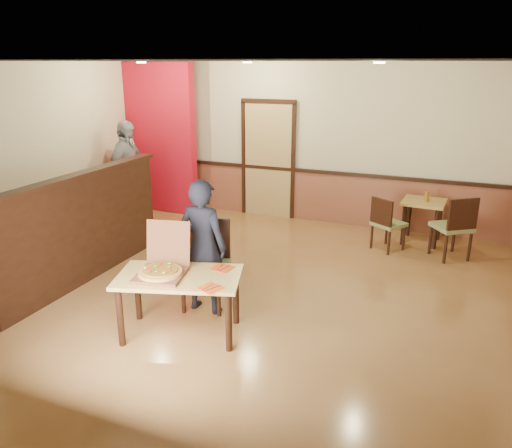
% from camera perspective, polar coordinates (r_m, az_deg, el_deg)
% --- Properties ---
extents(floor, '(7.00, 7.00, 0.00)m').
position_cam_1_polar(floor, '(6.28, -3.08, -8.34)').
color(floor, '#A4713F').
rests_on(floor, ground).
extents(ceiling, '(7.00, 7.00, 0.00)m').
position_cam_1_polar(ceiling, '(5.63, -3.58, 18.12)').
color(ceiling, black).
rests_on(ceiling, wall_back).
extents(wall_back, '(7.00, 0.00, 7.00)m').
position_cam_1_polar(wall_back, '(9.02, 6.34, 9.09)').
color(wall_back, beige).
rests_on(wall_back, floor).
extents(wall_left, '(0.00, 7.00, 7.00)m').
position_cam_1_polar(wall_left, '(7.93, -26.97, 6.00)').
color(wall_left, beige).
rests_on(wall_left, floor).
extents(wainscot_back, '(7.00, 0.04, 0.90)m').
position_cam_1_polar(wainscot_back, '(9.19, 6.08, 3.21)').
color(wainscot_back, brown).
rests_on(wainscot_back, floor).
extents(chair_rail_back, '(7.00, 0.06, 0.06)m').
position_cam_1_polar(chair_rail_back, '(9.06, 6.15, 6.05)').
color(chair_rail_back, black).
rests_on(chair_rail_back, wall_back).
extents(back_door, '(0.90, 0.06, 2.10)m').
position_cam_1_polar(back_door, '(9.29, 1.41, 7.26)').
color(back_door, tan).
rests_on(back_door, wall_back).
extents(booth_partition, '(0.20, 3.10, 1.44)m').
position_cam_1_polar(booth_partition, '(6.90, -19.14, -0.29)').
color(booth_partition, black).
rests_on(booth_partition, floor).
extents(red_accent_panel, '(1.60, 0.20, 2.78)m').
position_cam_1_polar(red_accent_panel, '(9.78, -11.31, 9.54)').
color(red_accent_panel, '#B30C21').
rests_on(red_accent_panel, floor).
extents(spot_a, '(0.14, 0.14, 0.02)m').
position_cam_1_polar(spot_a, '(8.35, -12.98, 17.56)').
color(spot_a, beige).
rests_on(spot_a, ceiling).
extents(spot_b, '(0.14, 0.14, 0.02)m').
position_cam_1_polar(spot_b, '(8.24, -0.98, 17.99)').
color(spot_b, beige).
rests_on(spot_b, ceiling).
extents(spot_c, '(0.14, 0.14, 0.02)m').
position_cam_1_polar(spot_c, '(6.66, 13.91, 17.47)').
color(spot_c, beige).
rests_on(spot_c, ceiling).
extents(main_table, '(1.43, 1.07, 0.68)m').
position_cam_1_polar(main_table, '(5.30, -8.75, -6.86)').
color(main_table, tan).
rests_on(main_table, floor).
extents(diner_chair, '(0.60, 0.60, 1.04)m').
position_cam_1_polar(diner_chair, '(5.93, -5.63, -4.08)').
color(diner_chair, olive).
rests_on(diner_chair, floor).
extents(side_chair_left, '(0.58, 0.58, 0.84)m').
position_cam_1_polar(side_chair_left, '(7.88, 14.67, 0.24)').
color(side_chair_left, olive).
rests_on(side_chair_left, floor).
extents(side_chair_right, '(0.67, 0.67, 0.97)m').
position_cam_1_polar(side_chair_right, '(7.80, 21.79, -0.12)').
color(side_chair_right, olive).
rests_on(side_chair_right, floor).
extents(side_table, '(0.68, 0.68, 0.69)m').
position_cam_1_polar(side_table, '(8.40, 18.55, 1.42)').
color(side_table, tan).
rests_on(side_table, floor).
extents(diner, '(0.59, 0.39, 1.58)m').
position_cam_1_polar(diner, '(5.71, -6.06, -2.59)').
color(diner, black).
rests_on(diner, floor).
extents(passerby, '(0.54, 1.11, 1.84)m').
position_cam_1_polar(passerby, '(9.15, -14.45, 5.68)').
color(passerby, gray).
rests_on(passerby, floor).
extents(pizza_box, '(0.59, 0.66, 0.51)m').
position_cam_1_polar(pizza_box, '(5.28, -10.70, -5.05)').
color(pizza_box, brown).
rests_on(pizza_box, main_table).
extents(pizza, '(0.50, 0.50, 0.03)m').
position_cam_1_polar(pizza, '(5.24, -10.88, -5.42)').
color(pizza, '#D59A4D').
rests_on(pizza, pizza_box).
extents(napkin_near, '(0.26, 0.26, 0.01)m').
position_cam_1_polar(napkin_near, '(4.93, -5.25, -7.29)').
color(napkin_near, '#DD420F').
rests_on(napkin_near, main_table).
extents(napkin_far, '(0.23, 0.23, 0.01)m').
position_cam_1_polar(napkin_far, '(5.38, -3.90, -5.05)').
color(napkin_far, '#DD420F').
rests_on(napkin_far, main_table).
extents(condiment, '(0.07, 0.07, 0.16)m').
position_cam_1_polar(condiment, '(8.30, 18.94, 2.99)').
color(condiment, brown).
rests_on(condiment, side_table).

